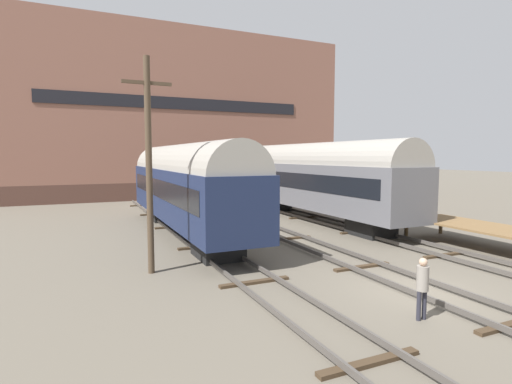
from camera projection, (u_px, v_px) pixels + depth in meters
name	position (u px, v px, depth m)	size (l,w,h in m)	color
ground_plane	(421.00, 291.00, 13.17)	(200.00, 200.00, 0.00)	#60594C
track_left	(298.00, 309.00, 11.23)	(2.60, 60.00, 0.26)	#4C4742
track_middle	(421.00, 287.00, 13.16)	(2.60, 60.00, 0.26)	#4C4742
train_car_grey	(315.00, 177.00, 27.40)	(3.10, 17.97, 5.35)	black
train_car_navy	(185.00, 183.00, 22.46)	(2.99, 17.41, 5.12)	black
person_worker	(422.00, 283.00, 10.78)	(0.32, 0.32, 1.72)	#282833
utility_pole	(149.00, 163.00, 14.86)	(1.80, 0.24, 8.10)	#473828
warehouse_building	(169.00, 117.00, 45.54)	(37.88, 10.67, 17.79)	#4F342A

